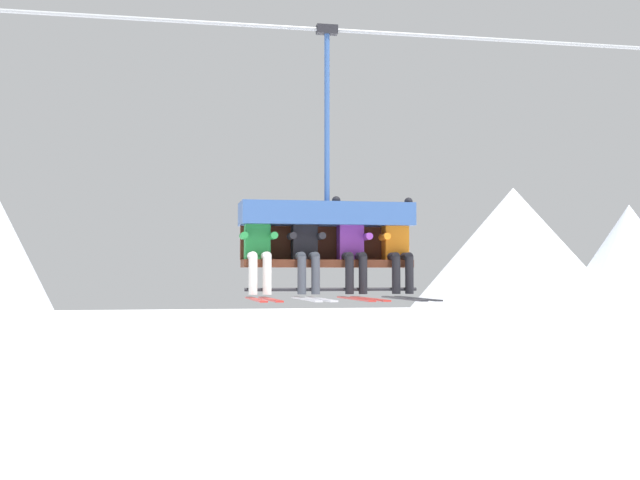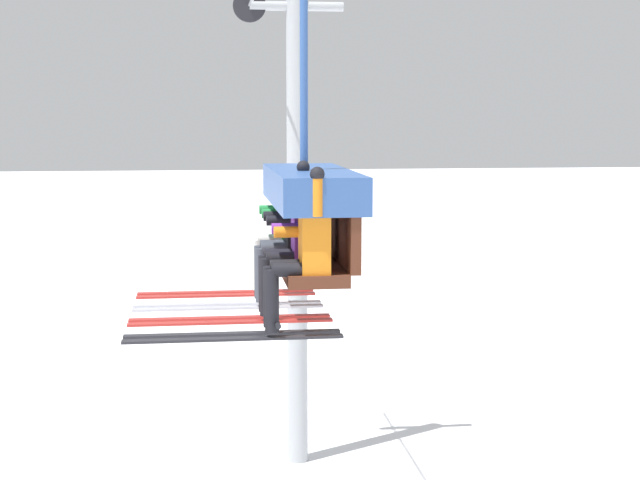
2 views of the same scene
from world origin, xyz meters
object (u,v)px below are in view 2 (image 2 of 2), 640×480
at_px(lift_tower_near, 296,223).
at_px(skier_purple, 291,239).
at_px(skier_black, 284,233).
at_px(skier_orange, 299,250).
at_px(skier_green, 279,226).
at_px(chairlift_chair, 312,201).

relative_size(lift_tower_near, skier_purple, 4.88).
xyz_separation_m(skier_black, skier_orange, (1.23, 0.01, 0.02)).
xyz_separation_m(lift_tower_near, skier_orange, (9.43, -0.92, 0.84)).
bearing_deg(skier_purple, skier_black, -179.36).
relative_size(skier_purple, skier_orange, 1.00).
height_order(skier_green, skier_orange, skier_orange).
relative_size(chairlift_chair, skier_purple, 2.06).
relative_size(chairlift_chair, skier_green, 2.06).
height_order(skier_purple, skier_orange, same).
bearing_deg(skier_orange, chairlift_chair, 166.96).
bearing_deg(lift_tower_near, skier_green, -6.99).
bearing_deg(lift_tower_near, skier_orange, -5.59).
bearing_deg(skier_green, chairlift_chair, 13.49).
xyz_separation_m(lift_tower_near, skier_green, (7.59, -0.93, 0.82)).
bearing_deg(lift_tower_near, skier_black, -6.47).
height_order(skier_black, skier_purple, skier_purple).
bearing_deg(skier_purple, skier_green, -179.68).
xyz_separation_m(lift_tower_near, skier_purple, (8.81, -0.92, 0.84)).
xyz_separation_m(chairlift_chair, skier_green, (-0.92, -0.22, -0.32)).
height_order(chairlift_chair, skier_purple, chairlift_chair).
bearing_deg(chairlift_chair, lift_tower_near, 175.24).
distance_m(skier_purple, skier_orange, 0.62).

